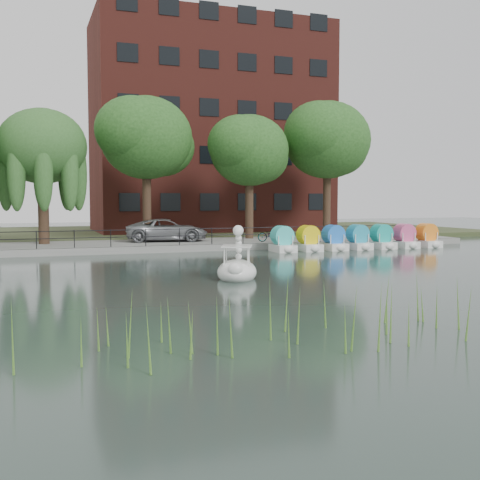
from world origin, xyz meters
TOP-DOWN VIEW (x-y plane):
  - ground_plane at (0.00, 0.00)m, footprint 120.00×120.00m
  - promenade at (0.00, 16.00)m, footprint 40.00×6.00m
  - kerb at (0.00, 13.05)m, footprint 40.00×0.25m
  - land_strip at (0.00, 30.00)m, footprint 60.00×22.00m
  - railing at (0.00, 13.25)m, footprint 32.00×0.05m
  - apartment_building at (7.00, 29.97)m, footprint 20.00×10.07m
  - willow_mid at (-7.50, 17.00)m, footprint 5.32×5.32m
  - broadleaf_center at (-1.00, 18.00)m, footprint 6.00×6.00m
  - broadleaf_right at (6.00, 17.50)m, footprint 5.40×5.40m
  - broadleaf_far at (12.50, 18.50)m, footprint 6.30×6.30m
  - minivan at (-0.00, 16.58)m, footprint 3.62×6.33m
  - bicycle at (6.16, 13.94)m, footprint 1.37×1.79m
  - swan_boat at (-0.73, 0.92)m, footprint 2.38×2.86m
  - pedal_boat_row at (10.85, 11.24)m, footprint 11.35×1.70m

SIDE VIEW (x-z plane):
  - ground_plane at x=0.00m, z-range 0.00..0.00m
  - land_strip at x=0.00m, z-range 0.00..0.36m
  - promenade at x=0.00m, z-range 0.00..0.40m
  - kerb at x=0.00m, z-range 0.00..0.40m
  - swan_boat at x=-0.73m, z-range -0.59..1.50m
  - pedal_boat_row at x=10.85m, z-range -0.09..1.31m
  - bicycle at x=6.16m, z-range 0.40..1.40m
  - railing at x=0.00m, z-range 0.65..1.65m
  - minivan at x=0.00m, z-range 0.40..2.06m
  - willow_mid at x=-7.50m, z-range 2.17..10.32m
  - broadleaf_right at x=6.00m, z-range 2.22..10.55m
  - broadleaf_center at x=-1.00m, z-range 2.44..11.69m
  - broadleaf_far at x=12.50m, z-range 2.54..12.25m
  - apartment_building at x=7.00m, z-range 0.36..18.36m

